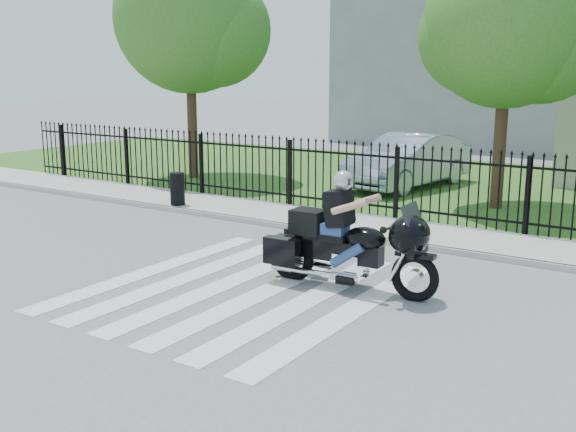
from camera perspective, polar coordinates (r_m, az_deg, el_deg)
The scene contains 12 objects.
ground at distance 11.23m, azimuth -3.84°, elevation -6.19°, with size 120.00×120.00×0.00m, color slate.
crosswalk at distance 11.22m, azimuth -3.84°, elevation -6.16°, with size 5.00×5.50×0.01m, color silver, non-canonical shape.
sidewalk at distance 15.34m, azimuth 7.51°, elevation -1.00°, with size 40.00×2.00×0.12m, color #ADAAA3.
curb at distance 14.47m, azimuth 5.77°, elevation -1.76°, with size 40.00×0.12×0.12m, color #ADAAA3.
grass_strip at distance 21.75m, azimuth 15.63°, elevation 2.43°, with size 40.00×12.00×0.02m, color #285C1F.
iron_fence at distance 16.06m, azimuth 9.16°, elevation 2.61°, with size 26.00×0.04×1.80m.
tree_left at distance 22.68m, azimuth -8.37°, elevation 16.22°, with size 4.80×4.80×7.58m.
tree_mid at distance 18.19m, azimuth 18.11°, elevation 15.19°, with size 4.20×4.20×6.78m.
building_tall at distance 35.83m, azimuth 18.67°, elevation 15.54°, with size 15.00×10.00×12.00m, color #919399.
motorcycle_rider at distance 11.07m, azimuth 4.91°, elevation -2.04°, with size 3.04×0.97×2.01m.
parked_car at distance 20.99m, azimuth 10.11°, elevation 4.63°, with size 1.73×4.95×1.63m, color #97A3BE.
litter_bin at distance 17.67m, azimuth -9.35°, elevation 2.29°, with size 0.37×0.37×0.84m, color black.
Camera 1 is at (6.47, -8.46, 3.54)m, focal length 42.00 mm.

